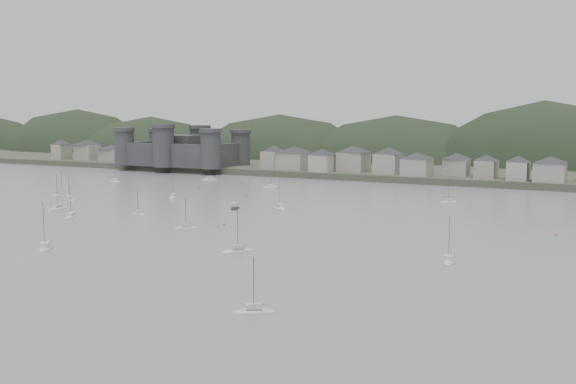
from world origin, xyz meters
The scene contains 9 objects.
ground centered at (0.00, 0.00, 0.00)m, with size 900.00×900.00×0.00m, color slate.
far_shore_land centered at (0.00, 295.00, 1.50)m, with size 900.00×250.00×3.00m, color #383D2D.
forested_ridge centered at (4.83, 269.40, -11.28)m, with size 851.55×103.94×102.57m.
castle centered at (-120.00, 179.80, 10.96)m, with size 66.00×43.00×20.00m.
waterfront_town centered at (50.59, 183.34, 8.66)m, with size 451.48×28.46×12.92m.
sailboat_lead centered at (-50.25, 34.20, 0.18)m, with size 5.55×7.72×10.21m.
moored_fleet centered at (-3.60, 61.04, 0.18)m, with size 233.64×174.38×12.08m.
motor_launch_far centered at (-17.42, 71.70, 0.30)m, with size 4.51×7.27×3.66m.
mooring_buoys centered at (-18.71, 68.78, 0.15)m, with size 156.48×94.49×0.70m.
Camera 1 is at (94.23, -102.19, 29.87)m, focal length 40.66 mm.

